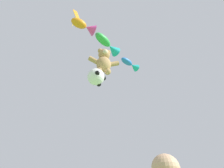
{
  "coord_description": "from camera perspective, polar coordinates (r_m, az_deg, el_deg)",
  "views": [
    {
      "loc": [
        -3.02,
        -1.89,
        1.49
      ],
      "look_at": [
        -0.71,
        6.95,
        8.02
      ],
      "focal_mm": 28.0,
      "sensor_mm": 36.0,
      "label": 1
    }
  ],
  "objects": [
    {
      "name": "fish_kite_tangerine",
      "position": [
        12.61,
        -8.95,
        18.15
      ],
      "size": [
        1.8,
        1.19,
        0.8
      ],
      "color": "orange"
    },
    {
      "name": "teddy_bear_kite",
      "position": [
        11.51,
        -2.66,
        7.45
      ],
      "size": [
        2.07,
        0.91,
        2.1
      ],
      "color": "tan"
    },
    {
      "name": "soccer_ball_kite",
      "position": [
        10.5,
        -5.21,
        2.32
      ],
      "size": [
        1.14,
        1.13,
        1.05
      ],
      "color": "white"
    },
    {
      "name": "diamond_kite",
      "position": [
        13.93,
        -11.59,
        20.88
      ],
      "size": [
        0.63,
        0.77,
        2.03
      ],
      "color": "orange"
    },
    {
      "name": "fish_kite_cobalt",
      "position": [
        13.68,
        6.05,
        6.48
      ],
      "size": [
        1.74,
        1.25,
        0.6
      ],
      "color": "blue"
    },
    {
      "name": "fish_kite_emerald",
      "position": [
        13.54,
        -1.31,
        12.72
      ],
      "size": [
        2.33,
        2.01,
        0.82
      ],
      "color": "green"
    }
  ]
}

